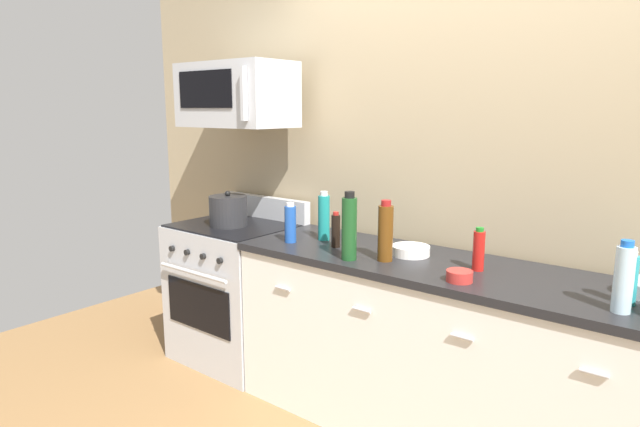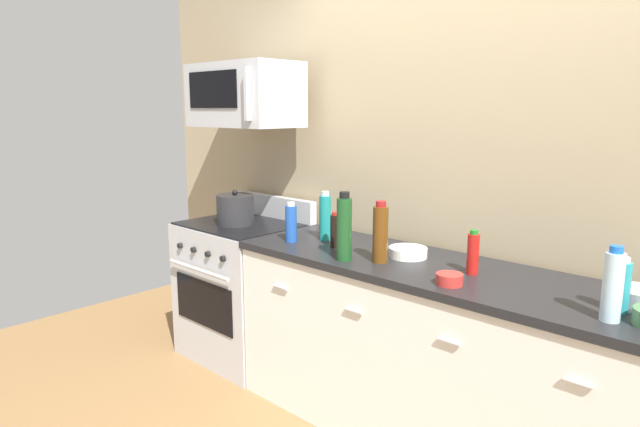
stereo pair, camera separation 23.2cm
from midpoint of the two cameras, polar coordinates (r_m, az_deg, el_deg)
back_wall at (r=3.00m, az=18.78°, el=4.23°), size 5.31×0.10×2.70m
counter_unit at (r=2.88m, az=14.15°, el=-14.29°), size 2.22×0.66×0.92m
range_oven at (r=3.75m, az=-6.18°, el=-7.79°), size 0.76×0.69×1.07m
microwave at (r=3.59m, az=-6.05°, el=12.16°), size 0.74×0.44×0.40m
bottle_wine_amber at (r=2.71m, az=8.76°, el=-2.08°), size 0.08×0.08×0.31m
bottle_wine_green at (r=2.72m, az=4.99°, el=-1.53°), size 0.08×0.08×0.35m
bottle_hot_sauce_red at (r=2.63m, az=18.12°, el=-3.99°), size 0.05×0.05×0.21m
bottle_dish_soap at (r=2.38m, az=31.45°, el=-6.54°), size 0.06×0.06×0.21m
bottle_sparkling_teal at (r=3.14m, az=2.66°, el=-0.38°), size 0.07×0.07×0.28m
bottle_water_clear at (r=2.26m, az=30.86°, el=-6.51°), size 0.07×0.07×0.28m
bottle_soda_blue at (r=3.10m, az=-0.89°, el=-1.02°), size 0.07×0.07×0.23m
bottle_soy_sauce_dark at (r=2.98m, az=3.78°, el=-1.82°), size 0.05×0.05×0.20m
bowl_white_ceramic at (r=2.85m, az=11.46°, el=-3.95°), size 0.20×0.20×0.05m
bowl_red_small at (r=2.46m, az=16.01°, el=-6.59°), size 0.12×0.12×0.05m
stockpot at (r=3.58m, az=-7.00°, el=0.40°), size 0.24×0.24×0.23m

